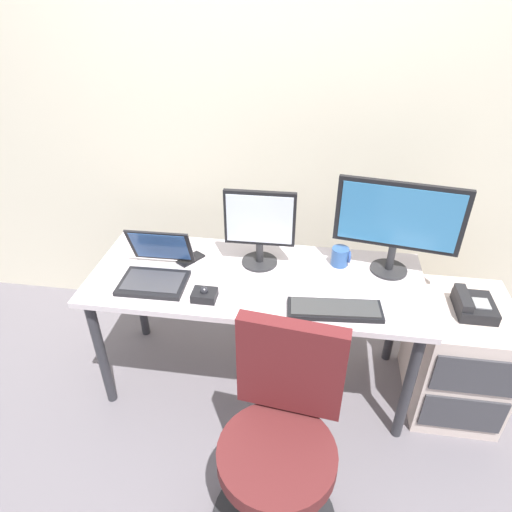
{
  "coord_description": "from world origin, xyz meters",
  "views": [
    {
      "loc": [
        0.26,
        -1.74,
        1.97
      ],
      "look_at": [
        0.0,
        0.0,
        0.82
      ],
      "focal_mm": 31.39,
      "sensor_mm": 36.0,
      "label": 1
    }
  ],
  "objects_px": {
    "desk_phone": "(473,306)",
    "cell_phone": "(191,259)",
    "laptop": "(156,269)",
    "coffee_mug": "(340,257)",
    "office_chair": "(280,449)",
    "keyboard": "(335,309)",
    "monitor_main": "(398,221)",
    "file_cabinet": "(456,356)",
    "trackball_mouse": "(204,295)",
    "monitor_side": "(260,225)"
  },
  "relations": [
    {
      "from": "desk_phone",
      "to": "cell_phone",
      "type": "bearing_deg",
      "value": 175.78
    },
    {
      "from": "laptop",
      "to": "coffee_mug",
      "type": "xyz_separation_m",
      "value": [
        0.87,
        0.24,
        -0.0
      ]
    },
    {
      "from": "office_chair",
      "to": "coffee_mug",
      "type": "height_order",
      "value": "office_chair"
    },
    {
      "from": "office_chair",
      "to": "laptop",
      "type": "xyz_separation_m",
      "value": [
        -0.67,
        0.64,
        0.33
      ]
    },
    {
      "from": "office_chair",
      "to": "desk_phone",
      "type": "bearing_deg",
      "value": 41.07
    },
    {
      "from": "office_chair",
      "to": "cell_phone",
      "type": "bearing_deg",
      "value": 123.93
    },
    {
      "from": "keyboard",
      "to": "monitor_main",
      "type": "bearing_deg",
      "value": 53.41
    },
    {
      "from": "monitor_main",
      "to": "coffee_mug",
      "type": "bearing_deg",
      "value": 175.13
    },
    {
      "from": "file_cabinet",
      "to": "coffee_mug",
      "type": "relative_size",
      "value": 6.4
    },
    {
      "from": "trackball_mouse",
      "to": "desk_phone",
      "type": "bearing_deg",
      "value": 9.26
    },
    {
      "from": "file_cabinet",
      "to": "office_chair",
      "type": "bearing_deg",
      "value": -138.57
    },
    {
      "from": "monitor_main",
      "to": "monitor_side",
      "type": "distance_m",
      "value": 0.64
    },
    {
      "from": "monitor_main",
      "to": "laptop",
      "type": "bearing_deg",
      "value": -168.59
    },
    {
      "from": "monitor_main",
      "to": "trackball_mouse",
      "type": "xyz_separation_m",
      "value": [
        -0.85,
        -0.35,
        -0.26
      ]
    },
    {
      "from": "monitor_main",
      "to": "coffee_mug",
      "type": "height_order",
      "value": "monitor_main"
    },
    {
      "from": "office_chair",
      "to": "laptop",
      "type": "distance_m",
      "value": 0.98
    },
    {
      "from": "office_chair",
      "to": "keyboard",
      "type": "relative_size",
      "value": 2.24
    },
    {
      "from": "office_chair",
      "to": "trackball_mouse",
      "type": "xyz_separation_m",
      "value": [
        -0.4,
        0.52,
        0.3
      ]
    },
    {
      "from": "office_chair",
      "to": "cell_phone",
      "type": "distance_m",
      "value": 1.03
    },
    {
      "from": "keyboard",
      "to": "cell_phone",
      "type": "xyz_separation_m",
      "value": [
        -0.73,
        0.31,
        -0.01
      ]
    },
    {
      "from": "office_chair",
      "to": "monitor_side",
      "type": "relative_size",
      "value": 2.38
    },
    {
      "from": "monitor_side",
      "to": "cell_phone",
      "type": "height_order",
      "value": "monitor_side"
    },
    {
      "from": "monitor_side",
      "to": "cell_phone",
      "type": "relative_size",
      "value": 2.78
    },
    {
      "from": "office_chair",
      "to": "trackball_mouse",
      "type": "distance_m",
      "value": 0.72
    },
    {
      "from": "office_chair",
      "to": "coffee_mug",
      "type": "distance_m",
      "value": 0.96
    },
    {
      "from": "file_cabinet",
      "to": "laptop",
      "type": "bearing_deg",
      "value": -176.48
    },
    {
      "from": "laptop",
      "to": "cell_phone",
      "type": "relative_size",
      "value": 2.24
    },
    {
      "from": "office_chair",
      "to": "cell_phone",
      "type": "xyz_separation_m",
      "value": [
        -0.55,
        0.82,
        0.28
      ]
    },
    {
      "from": "desk_phone",
      "to": "coffee_mug",
      "type": "distance_m",
      "value": 0.65
    },
    {
      "from": "monitor_side",
      "to": "laptop",
      "type": "distance_m",
      "value": 0.54
    },
    {
      "from": "office_chair",
      "to": "monitor_main",
      "type": "distance_m",
      "value": 1.12
    },
    {
      "from": "trackball_mouse",
      "to": "cell_phone",
      "type": "relative_size",
      "value": 0.77
    },
    {
      "from": "file_cabinet",
      "to": "keyboard",
      "type": "height_order",
      "value": "keyboard"
    },
    {
      "from": "monitor_main",
      "to": "office_chair",
      "type": "bearing_deg",
      "value": -117.13
    },
    {
      "from": "keyboard",
      "to": "laptop",
      "type": "xyz_separation_m",
      "value": [
        -0.85,
        0.13,
        0.04
      ]
    },
    {
      "from": "monitor_main",
      "to": "cell_phone",
      "type": "distance_m",
      "value": 1.03
    },
    {
      "from": "coffee_mug",
      "to": "office_chair",
      "type": "bearing_deg",
      "value": -103.01
    },
    {
      "from": "desk_phone",
      "to": "trackball_mouse",
      "type": "distance_m",
      "value": 1.24
    },
    {
      "from": "monitor_main",
      "to": "monitor_side",
      "type": "relative_size",
      "value": 1.45
    },
    {
      "from": "file_cabinet",
      "to": "keyboard",
      "type": "relative_size",
      "value": 1.45
    },
    {
      "from": "office_chair",
      "to": "coffee_mug",
      "type": "xyz_separation_m",
      "value": [
        0.2,
        0.89,
        0.32
      ]
    },
    {
      "from": "cell_phone",
      "to": "monitor_side",
      "type": "bearing_deg",
      "value": 37.56
    },
    {
      "from": "trackball_mouse",
      "to": "cell_phone",
      "type": "bearing_deg",
      "value": 116.11
    },
    {
      "from": "keyboard",
      "to": "laptop",
      "type": "height_order",
      "value": "laptop"
    },
    {
      "from": "laptop",
      "to": "coffee_mug",
      "type": "height_order",
      "value": "laptop"
    },
    {
      "from": "coffee_mug",
      "to": "monitor_main",
      "type": "bearing_deg",
      "value": -4.87
    },
    {
      "from": "keyboard",
      "to": "monitor_side",
      "type": "bearing_deg",
      "value": 138.41
    },
    {
      "from": "laptop",
      "to": "trackball_mouse",
      "type": "bearing_deg",
      "value": -25.02
    },
    {
      "from": "file_cabinet",
      "to": "laptop",
      "type": "xyz_separation_m",
      "value": [
        -1.5,
        -0.09,
        0.45
      ]
    },
    {
      "from": "laptop",
      "to": "coffee_mug",
      "type": "relative_size",
      "value": 3.35
    }
  ]
}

